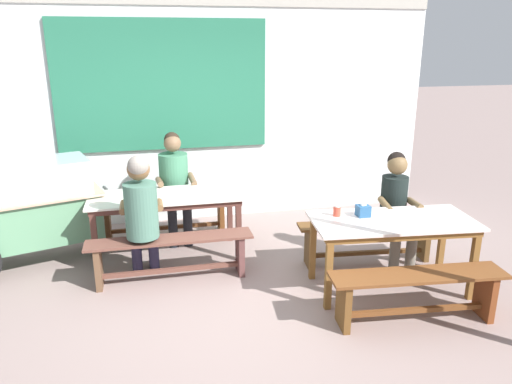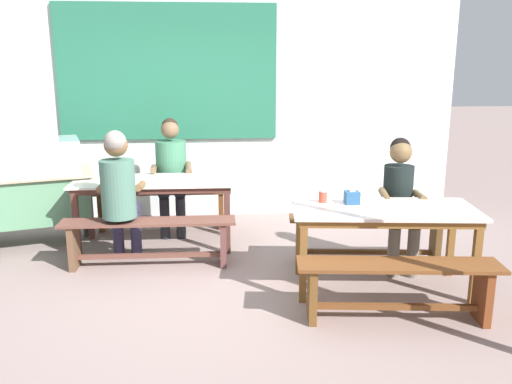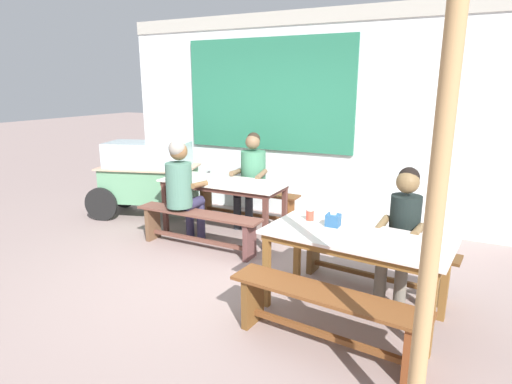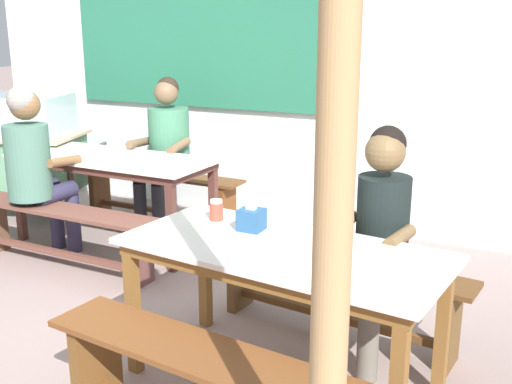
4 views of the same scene
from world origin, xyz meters
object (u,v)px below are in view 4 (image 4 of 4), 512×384
object	(u,v)px
dining_table_far	(112,165)
bench_near_back	(336,284)
bench_far_back	(159,190)
wooden_support_post	(333,225)
person_left_back_turned	(34,162)
soup_bowl	(93,152)
person_center_facing	(166,144)
dining_table_near	(283,261)
bench_far_front	(60,228)
food_cart	(2,146)
tissue_box	(251,220)
condiment_jar	(216,210)
person_right_near_table	(377,229)

from	to	relation	value
dining_table_far	bench_near_back	bearing A→B (deg)	-17.52
bench_far_back	wooden_support_post	size ratio (longest dim) A/B	0.64
person_left_back_turned	soup_bowl	distance (m)	0.54
person_center_facing	soup_bowl	world-z (taller)	person_center_facing
dining_table_near	bench_near_back	distance (m)	0.71
bench_near_back	person_left_back_turned	xyz separation A→B (m)	(-2.43, 0.12, 0.46)
bench_far_front	food_cart	bearing A→B (deg)	150.98
bench_far_back	person_left_back_turned	xyz separation A→B (m)	(-0.28, -1.18, 0.47)
wooden_support_post	food_cart	bearing A→B (deg)	147.52
soup_bowl	wooden_support_post	bearing A→B (deg)	-40.12
food_cart	soup_bowl	distance (m)	1.30
dining_table_far	bench_far_front	xyz separation A→B (m)	(-0.01, -0.62, -0.35)
person_left_back_turned	bench_near_back	bearing A→B (deg)	-2.94
bench_near_back	person_left_back_turned	size ratio (longest dim) A/B	1.18
food_cart	wooden_support_post	size ratio (longest dim) A/B	0.73
tissue_box	condiment_jar	bearing A→B (deg)	164.00
person_left_back_turned	bench_far_front	bearing A→B (deg)	-13.03
bench_far_back	person_right_near_table	xyz separation A→B (m)	(2.41, -1.41, 0.41)
bench_near_back	food_cart	distance (m)	3.74
person_right_near_table	person_left_back_turned	bearing A→B (deg)	175.00
person_left_back_turned	person_center_facing	bearing A→B (deg)	69.74
dining_table_near	wooden_support_post	size ratio (longest dim) A/B	0.63
bench_far_front	soup_bowl	distance (m)	0.77
dining_table_far	condiment_jar	xyz separation A→B (m)	(1.60, -1.08, 0.13)
person_right_near_table	condiment_jar	bearing A→B (deg)	-160.41
food_cart	person_center_facing	distance (m)	1.65
bench_far_front	wooden_support_post	bearing A→B (deg)	-34.20
bench_far_back	bench_far_front	world-z (taller)	same
bench_near_back	person_center_facing	xyz separation A→B (m)	(-2.02, 1.24, 0.45)
dining_table_near	condiment_jar	xyz separation A→B (m)	(-0.49, 0.22, 0.13)
bench_near_back	person_right_near_table	size ratio (longest dim) A/B	1.26
food_cart	soup_bowl	bearing A→B (deg)	-9.33
person_left_back_turned	condiment_jar	xyz separation A→B (m)	(1.87, -0.52, 0.02)
dining_table_far	soup_bowl	xyz separation A→B (m)	(-0.18, -0.02, 0.10)
dining_table_near	person_left_back_turned	size ratio (longest dim) A/B	1.22
condiment_jar	tissue_box	bearing A→B (deg)	-16.00
bench_far_back	person_center_facing	distance (m)	0.48
dining_table_near	tissue_box	size ratio (longest dim) A/B	12.10
dining_table_near	bench_far_front	bearing A→B (deg)	162.11
bench_far_front	person_center_facing	distance (m)	1.26
bench_near_back	tissue_box	bearing A→B (deg)	-123.45
person_right_near_table	person_left_back_turned	world-z (taller)	person_left_back_turned
dining_table_near	person_center_facing	xyz separation A→B (m)	(-1.96, 1.85, 0.10)
bench_far_back	bench_far_front	size ratio (longest dim) A/B	0.98
condiment_jar	wooden_support_post	distance (m)	1.90
person_right_near_table	condiment_jar	world-z (taller)	person_right_near_table
bench_near_back	condiment_jar	distance (m)	0.84
dining_table_near	bench_far_back	size ratio (longest dim) A/B	0.99
bench_far_front	person_center_facing	size ratio (longest dim) A/B	1.27
person_left_back_turned	soup_bowl	bearing A→B (deg)	80.30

